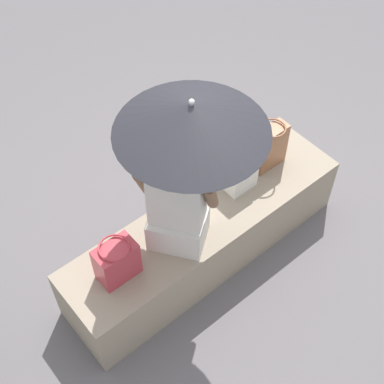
# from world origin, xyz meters

# --- Properties ---
(ground_plane) EXTENTS (14.00, 14.00, 0.00)m
(ground_plane) POSITION_xyz_m (0.00, 0.00, 0.00)
(ground_plane) COLOR #605B5E
(stone_bench) EXTENTS (2.07, 0.53, 0.47)m
(stone_bench) POSITION_xyz_m (0.00, 0.00, 0.23)
(stone_bench) COLOR gray
(stone_bench) RESTS_ON ground
(person_seated) EXTENTS (0.44, 0.50, 0.90)m
(person_seated) POSITION_xyz_m (0.24, 0.02, 0.85)
(person_seated) COLOR beige
(person_seated) RESTS_ON stone_bench
(parasol) EXTENTS (0.81, 0.81, 1.18)m
(parasol) POSITION_xyz_m (0.20, 0.10, 1.52)
(parasol) COLOR #B7B7BC
(parasol) RESTS_ON stone_bench
(handbag_black) EXTENTS (0.25, 0.19, 0.29)m
(handbag_black) POSITION_xyz_m (0.69, 0.00, 0.61)
(handbag_black) COLOR #B2333D
(handbag_black) RESTS_ON stone_bench
(tote_bag_canvas) EXTENTS (0.21, 0.17, 0.28)m
(tote_bag_canvas) POSITION_xyz_m (-0.34, -0.06, 0.60)
(tote_bag_canvas) COLOR silver
(tote_bag_canvas) RESTS_ON stone_bench
(shoulder_bag_spare) EXTENTS (0.25, 0.19, 0.36)m
(shoulder_bag_spare) POSITION_xyz_m (-0.64, -0.07, 0.64)
(shoulder_bag_spare) COLOR brown
(shoulder_bag_spare) RESTS_ON stone_bench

